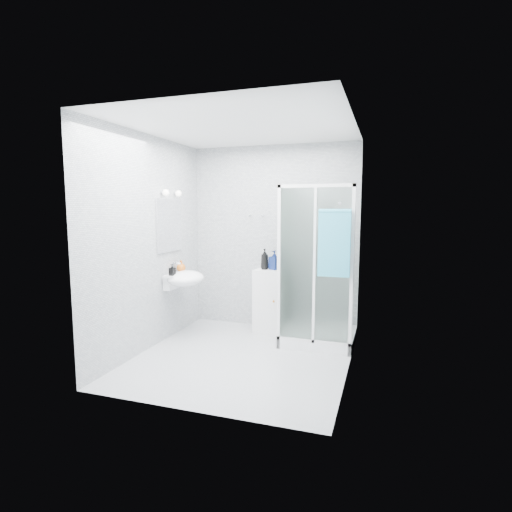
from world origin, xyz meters
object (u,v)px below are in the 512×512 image
(shampoo_bottle_a, at_px, (265,259))
(storage_cabinet, at_px, (269,301))
(wall_basin, at_px, (184,279))
(shampoo_bottle_b, at_px, (274,260))
(soap_dispenser_black, at_px, (172,270))
(shower_enclosure, at_px, (312,309))
(hand_towel, at_px, (334,242))
(soap_dispenser_orange, at_px, (181,266))

(shampoo_bottle_a, bearing_deg, storage_cabinet, 10.60)
(storage_cabinet, bearing_deg, wall_basin, -145.75)
(shampoo_bottle_b, xyz_separation_m, soap_dispenser_black, (-1.15, -0.76, -0.08))
(shampoo_bottle_a, xyz_separation_m, soap_dispenser_black, (-1.02, -0.73, -0.09))
(storage_cabinet, xyz_separation_m, shampoo_bottle_a, (-0.06, -0.01, 0.59))
(wall_basin, relative_size, storage_cabinet, 0.63)
(shampoo_bottle_a, bearing_deg, shower_enclosure, -18.76)
(shower_enclosure, distance_m, hand_towel, 1.03)
(hand_towel, bearing_deg, storage_cabinet, 145.62)
(hand_towel, xyz_separation_m, soap_dispenser_black, (-2.04, -0.09, -0.41))
(soap_dispenser_black, bearing_deg, wall_basin, 66.64)
(hand_towel, xyz_separation_m, shampoo_bottle_a, (-1.02, 0.64, -0.32))
(shower_enclosure, bearing_deg, shampoo_bottle_a, 161.24)
(storage_cabinet, xyz_separation_m, hand_towel, (0.96, -0.65, 0.91))
(wall_basin, bearing_deg, soap_dispenser_orange, 129.74)
(shower_enclosure, xyz_separation_m, shampoo_bottle_a, (-0.71, 0.24, 0.58))
(wall_basin, height_order, shampoo_bottle_b, shampoo_bottle_b)
(hand_towel, relative_size, shampoo_bottle_b, 2.93)
(hand_towel, distance_m, shampoo_bottle_a, 1.25)
(shower_enclosure, relative_size, soap_dispenser_orange, 12.78)
(hand_towel, distance_m, soap_dispenser_orange, 2.14)
(shampoo_bottle_b, relative_size, soap_dispenser_black, 1.78)
(storage_cabinet, distance_m, shampoo_bottle_b, 0.58)
(storage_cabinet, xyz_separation_m, soap_dispenser_black, (-1.08, -0.74, 0.49))
(wall_basin, height_order, soap_dispenser_black, same)
(wall_basin, relative_size, hand_towel, 0.73)
(shower_enclosure, relative_size, hand_towel, 2.59)
(storage_cabinet, height_order, soap_dispenser_black, soap_dispenser_black)
(shower_enclosure, relative_size, wall_basin, 3.57)
(storage_cabinet, distance_m, soap_dispenser_orange, 1.31)
(shampoo_bottle_b, bearing_deg, soap_dispenser_orange, -159.96)
(shower_enclosure, xyz_separation_m, hand_towel, (0.31, -0.40, 0.90))
(shower_enclosure, relative_size, shampoo_bottle_a, 6.97)
(hand_towel, distance_m, shampoo_bottle_b, 1.16)
(storage_cabinet, distance_m, soap_dispenser_black, 1.40)
(soap_dispenser_orange, bearing_deg, shampoo_bottle_a, 20.92)
(soap_dispenser_orange, bearing_deg, shampoo_bottle_b, 20.04)
(shower_enclosure, relative_size, storage_cabinet, 2.26)
(storage_cabinet, bearing_deg, soap_dispenser_black, -140.80)
(wall_basin, relative_size, shampoo_bottle_b, 2.13)
(wall_basin, height_order, hand_towel, hand_towel)
(soap_dispenser_orange, bearing_deg, soap_dispenser_black, -81.20)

